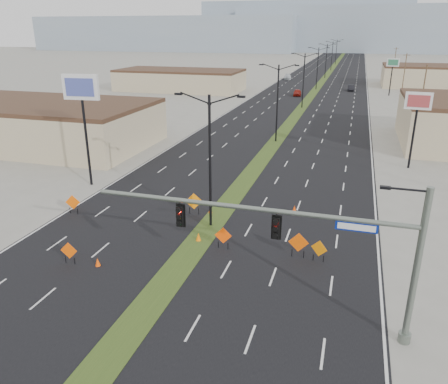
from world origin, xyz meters
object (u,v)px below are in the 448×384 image
(streetlight_1, at_px, (277,101))
(streetlight_2, at_px, (304,79))
(pole_sign_east_far, at_px, (393,66))
(construction_sign_0, at_px, (73,203))
(cone_2, at_px, (294,209))
(cone_1, at_px, (198,237))
(construction_sign_1, at_px, (69,251))
(cone_0, at_px, (98,262))
(pole_sign_east_near, at_px, (418,108))
(car_mid, at_px, (351,88))
(streetlight_0, at_px, (210,158))
(streetlight_6, at_px, (336,51))
(construction_sign_2, at_px, (194,202))
(construction_sign_4, at_px, (298,243))
(car_far, at_px, (288,77))
(streetlight_3, at_px, (318,67))
(streetlight_5, at_px, (332,55))
(pole_sign_west, at_px, (81,95))
(streetlight_4, at_px, (326,60))
(construction_sign_5, at_px, (319,249))
(car_left, at_px, (297,93))
(construction_sign_3, at_px, (223,236))
(signal_mast, at_px, (314,241))
(cone_3, at_px, (210,210))

(streetlight_1, bearing_deg, streetlight_2, 90.00)
(streetlight_2, distance_m, pole_sign_east_far, 27.76)
(construction_sign_0, distance_m, pole_sign_east_far, 84.16)
(cone_2, bearing_deg, cone_1, -129.36)
(construction_sign_1, relative_size, cone_0, 2.64)
(pole_sign_east_near, bearing_deg, car_mid, 101.76)
(streetlight_0, bearing_deg, cone_2, 36.93)
(streetlight_6, relative_size, construction_sign_1, 6.60)
(construction_sign_2, relative_size, construction_sign_4, 1.02)
(car_far, xyz_separation_m, construction_sign_2, (8.39, -103.21, 0.33))
(streetlight_3, distance_m, construction_sign_4, 87.51)
(streetlight_5, bearing_deg, cone_1, -90.01)
(cone_2, height_order, pole_sign_west, pole_sign_west)
(streetlight_4, height_order, construction_sign_4, streetlight_4)
(streetlight_0, distance_m, streetlight_6, 168.00)
(streetlight_0, bearing_deg, construction_sign_1, -130.21)
(streetlight_4, relative_size, pole_sign_east_near, 1.23)
(construction_sign_5, bearing_deg, streetlight_3, 116.03)
(car_left, xyz_separation_m, cone_2, (8.86, -67.24, -0.40))
(car_far, distance_m, construction_sign_0, 105.98)
(construction_sign_3, height_order, cone_1, construction_sign_3)
(streetlight_0, bearing_deg, signal_mast, -49.46)
(construction_sign_2, height_order, construction_sign_3, construction_sign_2)
(streetlight_2, height_order, construction_sign_2, streetlight_2)
(car_far, height_order, construction_sign_2, construction_sign_2)
(car_mid, relative_size, pole_sign_west, 0.39)
(construction_sign_2, bearing_deg, construction_sign_1, -137.73)
(streetlight_6, bearing_deg, construction_sign_5, -87.17)
(streetlight_0, relative_size, construction_sign_2, 5.51)
(construction_sign_0, bearing_deg, car_far, 76.68)
(construction_sign_2, bearing_deg, streetlight_5, 67.80)
(car_left, height_order, construction_sign_5, construction_sign_5)
(car_far, distance_m, cone_0, 112.97)
(construction_sign_4, bearing_deg, car_mid, 85.57)
(pole_sign_west, distance_m, pole_sign_east_far, 78.72)
(cone_0, bearing_deg, streetlight_6, 88.37)
(car_mid, relative_size, cone_1, 6.40)
(car_far, bearing_deg, pole_sign_west, -99.77)
(cone_3, bearing_deg, streetlight_1, 88.25)
(cone_0, xyz_separation_m, pole_sign_east_far, (21.94, 85.88, 6.28))
(signal_mast, height_order, streetlight_4, streetlight_4)
(signal_mast, height_order, car_mid, signal_mast)
(construction_sign_3, bearing_deg, streetlight_5, 85.63)
(streetlight_5, distance_m, construction_sign_1, 148.38)
(streetlight_4, relative_size, pole_sign_east_far, 1.23)
(car_mid, relative_size, construction_sign_1, 2.71)
(cone_2, bearing_deg, construction_sign_0, -162.63)
(streetlight_3, bearing_deg, pole_sign_east_far, -19.59)
(construction_sign_2, bearing_deg, streetlight_3, 67.24)
(cone_2, height_order, pole_sign_east_near, pole_sign_east_near)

